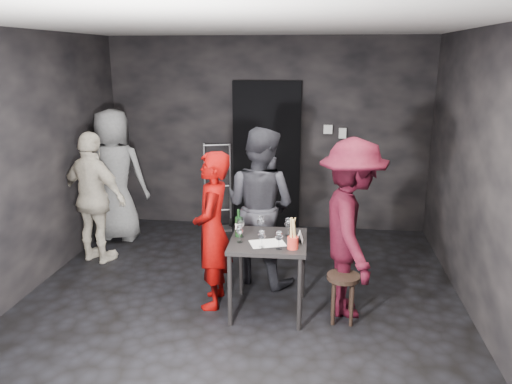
# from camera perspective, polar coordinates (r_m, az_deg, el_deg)

# --- Properties ---
(floor) EXTENTS (4.50, 5.00, 0.02)m
(floor) POSITION_cam_1_polar(r_m,az_deg,el_deg) (5.16, -1.96, -12.83)
(floor) COLOR black
(floor) RESTS_ON ground
(ceiling) EXTENTS (4.50, 5.00, 0.02)m
(ceiling) POSITION_cam_1_polar(r_m,az_deg,el_deg) (4.55, -2.28, 18.67)
(ceiling) COLOR silver
(ceiling) RESTS_ON ground
(wall_back) EXTENTS (4.50, 0.04, 2.70)m
(wall_back) POSITION_cam_1_polar(r_m,az_deg,el_deg) (7.11, 1.29, 6.57)
(wall_back) COLOR black
(wall_back) RESTS_ON ground
(wall_front) EXTENTS (4.50, 0.04, 2.70)m
(wall_front) POSITION_cam_1_polar(r_m,az_deg,el_deg) (2.39, -12.41, -12.11)
(wall_front) COLOR black
(wall_front) RESTS_ON ground
(wall_left) EXTENTS (0.04, 5.00, 2.70)m
(wall_left) POSITION_cam_1_polar(r_m,az_deg,el_deg) (5.51, -25.86, 2.44)
(wall_left) COLOR black
(wall_left) RESTS_ON ground
(wall_right) EXTENTS (0.04, 5.00, 2.70)m
(wall_right) POSITION_cam_1_polar(r_m,az_deg,el_deg) (4.84, 25.16, 0.92)
(wall_right) COLOR black
(wall_right) RESTS_ON ground
(doorway) EXTENTS (0.95, 0.10, 2.10)m
(doorway) POSITION_cam_1_polar(r_m,az_deg,el_deg) (7.10, 1.22, 4.11)
(doorway) COLOR black
(doorway) RESTS_ON ground
(wallbox_upper) EXTENTS (0.12, 0.06, 0.12)m
(wallbox_upper) POSITION_cam_1_polar(r_m,az_deg,el_deg) (7.00, 8.23, 7.11)
(wallbox_upper) COLOR #B7B7B2
(wallbox_upper) RESTS_ON wall_back
(wallbox_lower) EXTENTS (0.10, 0.06, 0.14)m
(wallbox_lower) POSITION_cam_1_polar(r_m,az_deg,el_deg) (7.01, 9.86, 6.65)
(wallbox_lower) COLOR #B7B7B2
(wallbox_lower) RESTS_ON wall_back
(hand_truck) EXTENTS (0.41, 0.35, 1.24)m
(hand_truck) POSITION_cam_1_polar(r_m,az_deg,el_deg) (7.25, -4.41, -2.44)
(hand_truck) COLOR #B2B2B7
(hand_truck) RESTS_ON floor
(tasting_table) EXTENTS (0.72, 0.72, 0.75)m
(tasting_table) POSITION_cam_1_polar(r_m,az_deg,el_deg) (4.79, 1.44, -6.53)
(tasting_table) COLOR black
(tasting_table) RESTS_ON floor
(stool) EXTENTS (0.31, 0.31, 0.47)m
(stool) POSITION_cam_1_polar(r_m,az_deg,el_deg) (4.80, 9.92, -10.50)
(stool) COLOR black
(stool) RESTS_ON floor
(server_red) EXTENTS (0.43, 0.62, 1.63)m
(server_red) POSITION_cam_1_polar(r_m,az_deg,el_deg) (4.89, -5.01, -4.02)
(server_red) COLOR #7A0402
(server_red) RESTS_ON floor
(woman_black) EXTENTS (1.09, 0.87, 1.97)m
(woman_black) POSITION_cam_1_polar(r_m,az_deg,el_deg) (5.37, 0.46, -0.35)
(woman_black) COLOR #28282E
(woman_black) RESTS_ON floor
(man_maroon) EXTENTS (0.75, 1.34, 1.96)m
(man_maroon) POSITION_cam_1_polar(r_m,az_deg,el_deg) (4.76, 10.89, -2.72)
(man_maroon) COLOR #390915
(man_maroon) RESTS_ON floor
(bystander_cream) EXTENTS (1.09, 0.77, 1.69)m
(bystander_cream) POSITION_cam_1_polar(r_m,az_deg,el_deg) (6.22, -18.04, -0.24)
(bystander_cream) COLOR #F4E8CE
(bystander_cream) RESTS_ON floor
(bystander_grey) EXTENTS (1.04, 0.60, 2.09)m
(bystander_grey) POSITION_cam_1_polar(r_m,az_deg,el_deg) (6.89, -15.93, 3.13)
(bystander_grey) COLOR slate
(bystander_grey) RESTS_ON floor
(tasting_mat) EXTENTS (0.37, 0.31, 0.00)m
(tasting_mat) POSITION_cam_1_polar(r_m,az_deg,el_deg) (4.65, 1.32, -5.87)
(tasting_mat) COLOR white
(tasting_mat) RESTS_ON tasting_table
(wine_glass_a) EXTENTS (0.07, 0.07, 0.18)m
(wine_glass_a) POSITION_cam_1_polar(r_m,az_deg,el_deg) (4.65, -1.88, -4.74)
(wine_glass_a) COLOR white
(wine_glass_a) RESTS_ON tasting_table
(wine_glass_b) EXTENTS (0.10, 0.10, 0.21)m
(wine_glass_b) POSITION_cam_1_polar(r_m,az_deg,el_deg) (4.78, -1.82, -3.95)
(wine_glass_b) COLOR white
(wine_glass_b) RESTS_ON tasting_table
(wine_glass_c) EXTENTS (0.09, 0.09, 0.19)m
(wine_glass_c) POSITION_cam_1_polar(r_m,az_deg,el_deg) (4.88, 0.52, -3.68)
(wine_glass_c) COLOR white
(wine_glass_c) RESTS_ON tasting_table
(wine_glass_d) EXTENTS (0.07, 0.07, 0.18)m
(wine_glass_d) POSITION_cam_1_polar(r_m,az_deg,el_deg) (4.53, 0.67, -5.29)
(wine_glass_d) COLOR white
(wine_glass_d) RESTS_ON tasting_table
(wine_glass_e) EXTENTS (0.08, 0.08, 0.18)m
(wine_glass_e) POSITION_cam_1_polar(r_m,az_deg,el_deg) (4.49, 2.65, -5.44)
(wine_glass_e) COLOR white
(wine_glass_e) RESTS_ON tasting_table
(wine_glass_f) EXTENTS (0.10, 0.10, 0.20)m
(wine_glass_f) POSITION_cam_1_polar(r_m,az_deg,el_deg) (4.81, 3.71, -3.96)
(wine_glass_f) COLOR white
(wine_glass_f) RESTS_ON tasting_table
(wine_bottle) EXTENTS (0.07, 0.07, 0.27)m
(wine_bottle) POSITION_cam_1_polar(r_m,az_deg,el_deg) (4.79, -2.02, -3.91)
(wine_bottle) COLOR black
(wine_bottle) RESTS_ON tasting_table
(breadstick_cup) EXTENTS (0.10, 0.10, 0.31)m
(breadstick_cup) POSITION_cam_1_polar(r_m,az_deg,el_deg) (4.50, 4.24, -4.80)
(breadstick_cup) COLOR red
(breadstick_cup) RESTS_ON tasting_table
(reserved_card) EXTENTS (0.08, 0.12, 0.10)m
(reserved_card) POSITION_cam_1_polar(r_m,az_deg,el_deg) (4.69, 4.82, -5.14)
(reserved_card) COLOR white
(reserved_card) RESTS_ON tasting_table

